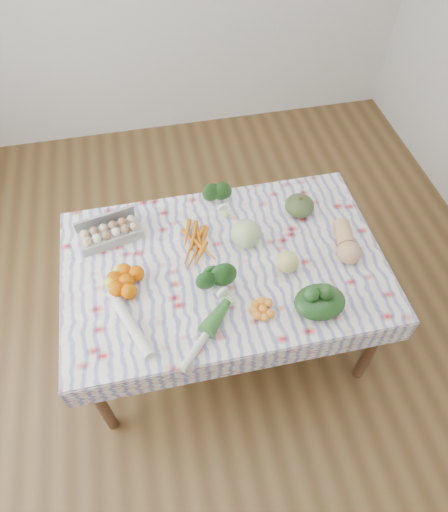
{
  "coord_description": "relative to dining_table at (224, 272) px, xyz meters",
  "views": [
    {
      "loc": [
        -0.29,
        -1.38,
        2.65
      ],
      "look_at": [
        0.0,
        0.0,
        0.82
      ],
      "focal_mm": 32.0,
      "sensor_mm": 36.0,
      "label": 1
    }
  ],
  "objects": [
    {
      "name": "ground",
      "position": [
        0.0,
        0.0,
        -0.68
      ],
      "size": [
        4.5,
        4.5,
        0.0
      ],
      "primitive_type": "plane",
      "color": "brown",
      "rests_on": "ground"
    },
    {
      "name": "dining_table",
      "position": [
        0.0,
        0.0,
        0.0
      ],
      "size": [
        1.6,
        1.0,
        0.75
      ],
      "color": "brown",
      "rests_on": "ground"
    },
    {
      "name": "tablecloth",
      "position": [
        0.0,
        0.0,
        0.08
      ],
      "size": [
        1.66,
        1.06,
        0.01
      ],
      "primitive_type": "cube",
      "color": "white",
      "rests_on": "dining_table"
    },
    {
      "name": "egg_carton",
      "position": [
        -0.56,
        0.28,
        0.13
      ],
      "size": [
        0.35,
        0.2,
        0.09
      ],
      "primitive_type": "cube",
      "rotation": [
        0.0,
        0.0,
        0.22
      ],
      "color": "#9C9C98",
      "rests_on": "tablecloth"
    },
    {
      "name": "carrot_bunch",
      "position": [
        -0.14,
        0.12,
        0.11
      ],
      "size": [
        0.27,
        0.25,
        0.04
      ],
      "primitive_type": "cube",
      "rotation": [
        0.0,
        0.0,
        -0.16
      ],
      "color": "orange",
      "rests_on": "tablecloth"
    },
    {
      "name": "kale_bunch",
      "position": [
        0.06,
        0.39,
        0.15
      ],
      "size": [
        0.16,
        0.15,
        0.12
      ],
      "primitive_type": "ellipsoid",
      "rotation": [
        0.0,
        0.0,
        0.2
      ],
      "color": "#1C3D14",
      "rests_on": "tablecloth"
    },
    {
      "name": "kabocha_squash",
      "position": [
        0.49,
        0.26,
        0.14
      ],
      "size": [
        0.21,
        0.21,
        0.11
      ],
      "primitive_type": "ellipsoid",
      "rotation": [
        0.0,
        0.0,
        0.34
      ],
      "color": "#3E5028",
      "rests_on": "tablecloth"
    },
    {
      "name": "cabbage",
      "position": [
        0.14,
        0.11,
        0.16
      ],
      "size": [
        0.18,
        0.18,
        0.16
      ],
      "primitive_type": "sphere",
      "rotation": [
        0.0,
        0.0,
        -0.16
      ],
      "color": "#A7C579",
      "rests_on": "tablecloth"
    },
    {
      "name": "butternut_squash",
      "position": [
        0.64,
        -0.04,
        0.14
      ],
      "size": [
        0.16,
        0.28,
        0.12
      ],
      "primitive_type": "ellipsoid",
      "rotation": [
        0.0,
        0.0,
        -0.17
      ],
      "color": "tan",
      "rests_on": "tablecloth"
    },
    {
      "name": "orange_cluster",
      "position": [
        -0.5,
        -0.04,
        0.13
      ],
      "size": [
        0.33,
        0.33,
        0.08
      ],
      "primitive_type": "cube",
      "rotation": [
        0.0,
        0.0,
        -0.41
      ],
      "color": "#D35B00",
      "rests_on": "tablecloth"
    },
    {
      "name": "broccoli",
      "position": [
        -0.07,
        -0.16,
        0.14
      ],
      "size": [
        0.22,
        0.22,
        0.12
      ],
      "primitive_type": "ellipsoid",
      "rotation": [
        0.0,
        0.0,
        0.42
      ],
      "color": "#194717",
      "rests_on": "tablecloth"
    },
    {
      "name": "mandarin_cluster",
      "position": [
        0.12,
        -0.32,
        0.11
      ],
      "size": [
        0.16,
        0.16,
        0.05
      ],
      "primitive_type": "cube",
      "rotation": [
        0.0,
        0.0,
        -0.07
      ],
      "color": "orange",
      "rests_on": "tablecloth"
    },
    {
      "name": "grapefruit",
      "position": [
        0.3,
        -0.1,
        0.14
      ],
      "size": [
        0.14,
        0.14,
        0.12
      ],
      "primitive_type": "sphere",
      "rotation": [
        0.0,
        0.0,
        -0.24
      ],
      "color": "#D9D273",
      "rests_on": "tablecloth"
    },
    {
      "name": "spinach_bag",
      "position": [
        0.39,
        -0.36,
        0.14
      ],
      "size": [
        0.27,
        0.23,
        0.11
      ],
      "primitive_type": "ellipsoid",
      "rotation": [
        0.0,
        0.0,
        0.12
      ],
      "color": "#163413",
      "rests_on": "tablecloth"
    },
    {
      "name": "daikon",
      "position": [
        -0.49,
        -0.29,
        0.11
      ],
      "size": [
        0.19,
        0.36,
        0.05
      ],
      "primitive_type": "cylinder",
      "rotation": [
        1.57,
        0.0,
        0.39
      ],
      "color": "silver",
      "rests_on": "tablecloth"
    },
    {
      "name": "leek",
      "position": [
        -0.17,
        -0.41,
        0.1
      ],
      "size": [
        0.29,
        0.31,
        0.04
      ],
      "primitive_type": "cylinder",
      "rotation": [
        1.57,
        0.0,
        -0.74
      ],
      "color": "beige",
      "rests_on": "tablecloth"
    }
  ]
}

